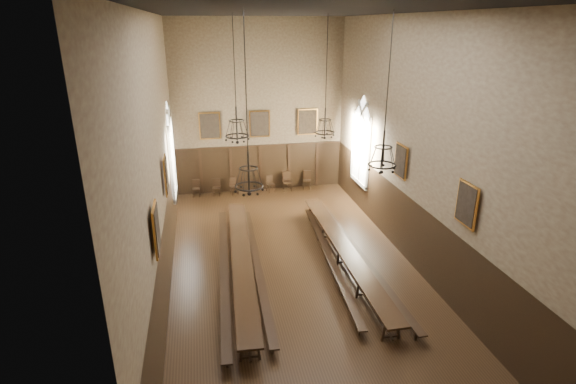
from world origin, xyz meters
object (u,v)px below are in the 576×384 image
object	(u,v)px
bench_right_outer	(361,259)
chair_5	(287,185)
table_left	(242,265)
bench_left_inner	(257,266)
bench_left_outer	(224,270)
chair_4	(271,187)
table_right	(344,256)
chair_0	(196,191)
chandelier_back_left	(237,129)
chair_2	(234,189)
chandelier_back_right	(325,125)
chandelier_front_left	(249,175)
chair_1	(216,190)
chair_6	(307,183)
chandelier_front_right	(383,155)
bench_right_inner	(329,259)

from	to	relation	value
bench_right_outer	chair_5	bearing A→B (deg)	97.50
table_left	bench_left_inner	distance (m)	0.57
bench_left_outer	chair_4	bearing A→B (deg)	70.13
table_right	bench_left_outer	bearing A→B (deg)	-179.53
chair_0	chair_4	xyz separation A→B (m)	(4.00, -0.07, -0.00)
chair_5	chandelier_back_left	size ratio (longest dim) A/B	0.23
chair_2	chandelier_back_right	world-z (taller)	chandelier_back_right
chair_0	chandelier_front_left	bearing A→B (deg)	-76.89
chandelier_front_left	chair_1	bearing A→B (deg)	93.30
bench_left_outer	chair_0	distance (m)	8.61
chair_6	chandelier_front_left	distance (m)	12.54
chandelier_back_left	chandelier_front_right	bearing A→B (deg)	-48.38
bench_right_outer	chair_4	world-z (taller)	chair_4
bench_right_inner	chair_0	size ratio (longest dim) A/B	10.14
table_left	chair_4	distance (m)	8.78
table_left	chair_0	bearing A→B (deg)	100.46
bench_right_inner	chair_0	xyz separation A→B (m)	(-4.90, 8.43, 0.01)
bench_right_outer	table_left	bearing A→B (deg)	177.40
table_left	bench_left_inner	bearing A→B (deg)	4.25
chair_1	chandelier_front_right	xyz separation A→B (m)	(4.69, -10.68, 4.66)
bench_left_outer	bench_right_inner	distance (m)	3.97
table_left	bench_left_outer	xyz separation A→B (m)	(-0.64, -0.06, -0.10)
bench_left_outer	bench_right_outer	world-z (taller)	bench_left_outer
table_left	chair_0	world-z (taller)	chair_0
chandelier_front_left	chandelier_front_right	size ratio (longest dim) A/B	1.08
chair_6	chandelier_back_left	distance (m)	8.92
chair_0	chandelier_front_right	bearing A→B (deg)	-57.47
chair_4	chandelier_front_right	distance (m)	11.76
bench_right_outer	chandelier_front_right	distance (m)	5.08
chair_1	chair_6	distance (m)	5.01
chair_0	chandelier_back_left	bearing A→B (deg)	-69.80
chair_2	chandelier_back_right	distance (m)	7.92
table_left	chandelier_back_left	distance (m)	5.09
chandelier_front_right	bench_left_outer	bearing A→B (deg)	155.89
bench_right_outer	chair_4	size ratio (longest dim) A/B	10.79
table_left	chandelier_back_left	world-z (taller)	chandelier_back_left
chair_2	chair_6	world-z (taller)	chair_6
chandelier_front_right	bench_left_inner	bearing A→B (deg)	148.07
chair_0	chair_1	world-z (taller)	chair_0
chair_6	bench_right_inner	bearing A→B (deg)	-82.61
table_left	chandelier_back_right	distance (m)	6.54
bench_right_inner	chandelier_back_left	bearing A→B (deg)	145.12
bench_left_inner	bench_right_inner	distance (m)	2.77
bench_right_inner	chandelier_back_right	size ratio (longest dim) A/B	1.94
bench_left_inner	chair_1	xyz separation A→B (m)	(-1.07, 8.42, -0.01)
chandelier_back_left	chandelier_front_right	distance (m)	5.98
table_right	chair_6	size ratio (longest dim) A/B	9.94
bench_right_outer	chair_1	distance (m)	10.02
table_right	chair_6	bearing A→B (deg)	85.88
bench_right_inner	bench_right_outer	bearing A→B (deg)	-13.67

